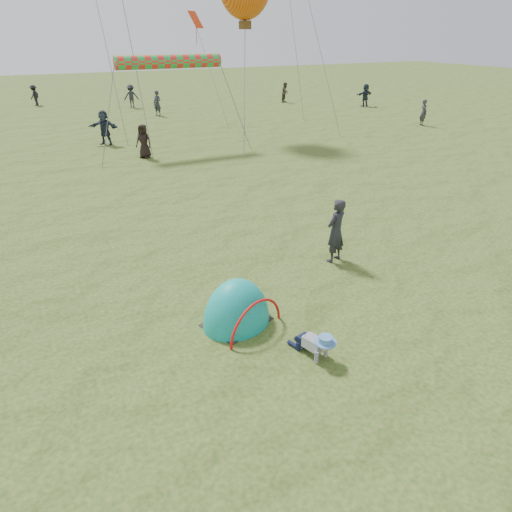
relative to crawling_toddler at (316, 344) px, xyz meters
name	(u,v)px	position (x,y,z in m)	size (l,w,h in m)	color
ground	(344,372)	(0.21, -0.61, -0.28)	(140.00, 140.00, 0.00)	#214110
crawling_toddler	(316,344)	(0.00, 0.00, 0.00)	(0.52, 0.74, 0.57)	black
popup_tent	(237,322)	(-0.87, 1.68, -0.28)	(1.53, 1.26, 1.98)	#097B69
standing_adult	(336,231)	(2.64, 3.14, 0.57)	(0.62, 0.41, 1.71)	black
crowd_person_0	(157,103)	(4.84, 27.85, 0.58)	(0.63, 0.41, 1.73)	#2A2A35
crowd_person_3	(34,95)	(-2.71, 37.36, 0.51)	(1.03, 0.59, 1.59)	black
crowd_person_5	(365,95)	(21.08, 24.89, 0.58)	(1.59, 0.51, 1.72)	#212937
crowd_person_7	(285,92)	(16.49, 29.80, 0.52)	(0.78, 0.61, 1.61)	#3E3429
crowd_person_9	(131,96)	(4.09, 32.69, 0.58)	(1.12, 0.64, 1.73)	#23242C
crowd_person_10	(144,141)	(0.94, 16.32, 0.50)	(0.77, 0.50, 1.58)	black
crowd_person_11	(104,128)	(-0.20, 20.10, 0.60)	(1.65, 0.52, 1.78)	#222938
crowd_person_12	(424,112)	(19.09, 16.58, 0.52)	(0.59, 0.39, 1.62)	#2E2F35
rainbow_tube_kite	(169,62)	(2.82, 17.43, 3.90)	(0.64, 0.64, 5.15)	red
diamond_kite_7	(196,20)	(7.43, 26.10, 5.88)	(1.18, 1.18, 0.00)	red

